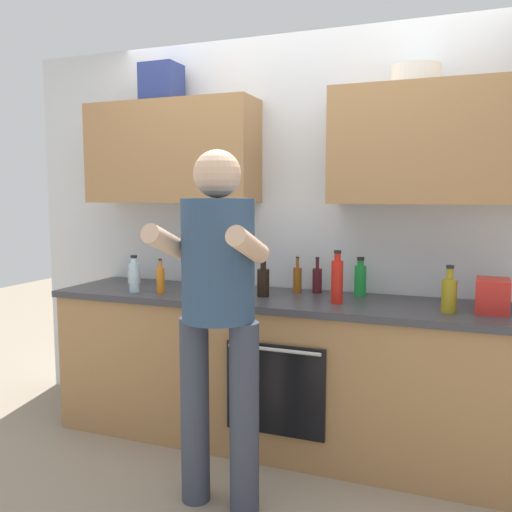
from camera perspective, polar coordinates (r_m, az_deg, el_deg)
name	(u,v)px	position (r m, az deg, el deg)	size (l,w,h in m)	color
ground_plane	(281,443)	(3.49, 2.68, -19.03)	(12.00, 12.00, 0.00)	gray
back_wall_unit	(296,196)	(3.41, 4.19, 6.34)	(4.00, 0.38, 2.50)	silver
counter	(282,371)	(3.32, 2.72, -11.98)	(2.84, 0.67, 0.90)	#A37547
person_standing	(218,300)	(2.54, -4.03, -4.65)	(0.49, 0.45, 1.70)	#383D4C
bottle_water	(134,276)	(3.45, -12.67, -2.08)	(0.06, 0.06, 0.23)	silver
bottle_juice	(161,280)	(3.38, -10.00, -2.48)	(0.05, 0.05, 0.21)	orange
bottle_soy	(263,281)	(3.21, 0.77, -2.62)	(0.07, 0.07, 0.24)	black
bottle_syrup	(297,279)	(3.34, 4.36, -2.47)	(0.05, 0.05, 0.22)	#8C4C14
bottle_hotsauce	(337,280)	(3.04, 8.52, -2.53)	(0.07, 0.07, 0.30)	red
bottle_wine	(317,280)	(3.36, 6.45, -2.49)	(0.06, 0.06, 0.22)	#471419
bottle_oil	(449,294)	(2.95, 19.63, -3.77)	(0.08, 0.08, 0.24)	olive
bottle_soda	(360,279)	(3.29, 10.90, -2.41)	(0.07, 0.07, 0.23)	#198C33
cup_coffee	(134,277)	(3.80, -12.68, -2.18)	(0.09, 0.09, 0.08)	white
cup_stoneware	(191,288)	(3.23, -6.85, -3.37)	(0.09, 0.09, 0.10)	slate
cup_ceramic	(209,282)	(3.48, -4.94, -2.71)	(0.08, 0.08, 0.10)	#BF4C47
knife_block	(221,278)	(3.24, -3.72, -2.31)	(0.10, 0.14, 0.27)	brown
grocery_bag_crisps	(493,296)	(3.04, 23.60, -3.84)	(0.16, 0.22, 0.17)	red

